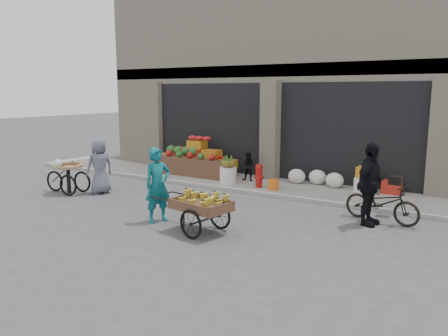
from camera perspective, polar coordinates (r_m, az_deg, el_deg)
The scene contains 15 objects.
ground at distance 10.37m, azimuth -6.33°, elevation -6.55°, with size 80.00×80.00×0.00m, color #424244.
sidewalk at distance 13.70m, azimuth 4.32°, elevation -2.18°, with size 18.00×2.20×0.12m, color gray.
building at distance 16.99m, azimuth 10.76°, elevation 11.26°, with size 14.00×6.45×7.00m.
fruit_display at distance 15.11m, azimuth -3.52°, elevation 1.33°, with size 3.10×1.12×1.24m.
pineapple_bin at distance 13.57m, azimuth 0.55°, elevation -0.93°, with size 0.52×0.52×0.50m, color silver.
fire_hydrant at distance 12.98m, azimuth 4.59°, elevation -0.87°, with size 0.22×0.22×0.71m.
orange_bucket at distance 12.76m, azimuth 6.46°, elevation -2.16°, with size 0.32×0.32×0.30m, color orange.
right_bay_goods at distance 13.23m, azimuth 15.65°, elevation -1.43°, with size 3.35×0.60×0.70m.
seated_person at distance 13.85m, azimuth 3.26°, elevation 0.18°, with size 0.45×0.35×0.93m, color black.
banana_cart at distance 9.18m, azimuth -3.23°, elevation -4.62°, with size 2.17×1.17×0.86m.
vendor_woman at distance 9.96m, azimuth -8.64°, elevation -2.22°, with size 0.62×0.41×1.70m, color #0D6067.
tricycle_cart at distance 13.47m, azimuth -19.70°, elevation -0.76°, with size 1.45×0.93×0.95m.
vendor_grey at distance 13.13m, azimuth -15.95°, elevation 0.24°, with size 0.79×0.51×1.61m, color slate.
bicycle at distance 10.55m, azimuth 19.91°, elevation -4.27°, with size 0.60×1.72×0.90m, color black.
cyclist at distance 10.11m, azimuth 18.48°, elevation -2.03°, with size 1.09×0.45×1.85m, color black.
Camera 1 is at (6.18, -7.78, 2.94)m, focal length 35.00 mm.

